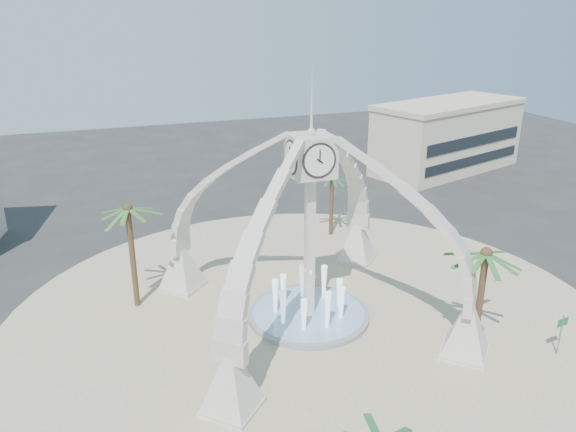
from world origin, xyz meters
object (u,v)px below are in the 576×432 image
object	(u,v)px
palm_north	(332,176)
street_sign	(562,327)
palm_east	(486,254)
palm_west	(128,210)
clock_tower	(310,227)
fountain	(309,314)

from	to	relation	value
palm_north	street_sign	bearing A→B (deg)	-77.30
palm_east	palm_west	world-z (taller)	palm_west
palm_north	street_sign	world-z (taller)	palm_north
clock_tower	palm_east	size ratio (longest dim) A/B	2.59
palm_west	palm_north	size ratio (longest dim) A/B	1.26
clock_tower	palm_west	distance (m)	11.89
palm_west	clock_tower	bearing A→B (deg)	-27.89
fountain	palm_north	world-z (taller)	palm_north
fountain	street_sign	world-z (taller)	fountain
palm_east	palm_north	xyz separation A→B (m)	(-1.01, 19.16, -0.50)
clock_tower	palm_north	size ratio (longest dim) A/B	2.86
palm_north	street_sign	size ratio (longest dim) A/B	2.38
fountain	palm_east	bearing A→B (deg)	-37.57
palm_east	street_sign	world-z (taller)	palm_east
street_sign	palm_north	bearing A→B (deg)	95.90
clock_tower	street_sign	bearing A→B (deg)	-36.33
palm_east	palm_west	size ratio (longest dim) A/B	0.87
fountain	street_sign	distance (m)	15.25
palm_east	street_sign	bearing A→B (deg)	-33.52
palm_east	palm_north	bearing A→B (deg)	93.01
palm_east	palm_west	xyz separation A→B (m)	(-18.82, 11.96, 1.00)
palm_east	palm_north	world-z (taller)	palm_east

